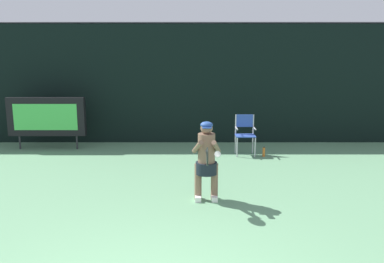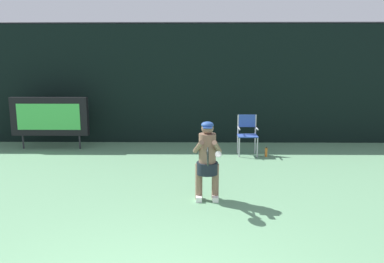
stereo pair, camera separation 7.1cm
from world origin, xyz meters
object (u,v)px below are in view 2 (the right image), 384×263
Objects in this scene: scoreboard at (50,116)px; tennis_racket at (208,156)px; water_bottle at (266,152)px; tennis_player at (207,158)px; umpire_chair at (247,132)px.

scoreboard is 6.37m from tennis_racket.
tennis_racket is at bearing -46.30° from scoreboard.
tennis_player is at bearing -117.41° from water_bottle.
scoreboard reaches higher than tennis_player.
tennis_player is (-1.66, -3.19, 0.67)m from water_bottle.
umpire_chair is 1.79× the size of tennis_racket.
scoreboard is 3.65× the size of tennis_racket.
umpire_chair is at bearing -6.48° from scoreboard.
tennis_racket is (-0.01, -0.55, 0.17)m from tennis_player.
scoreboard reaches higher than water_bottle.
tennis_player is (-1.17, -3.43, 0.17)m from umpire_chair.
scoreboard is at bearing 137.38° from tennis_player.
scoreboard is 6.00m from tennis_player.
scoreboard reaches higher than tennis_racket.
tennis_racket is (-1.66, -3.74, 0.84)m from water_bottle.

